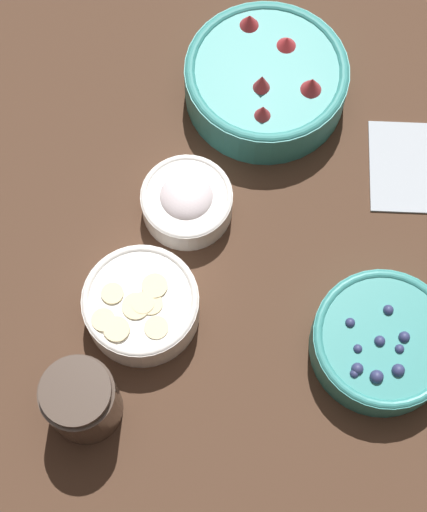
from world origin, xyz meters
name	(u,v)px	position (x,y,z in m)	size (l,w,h in m)	color
ground_plane	(253,212)	(0.00, 0.00, 0.00)	(4.00, 4.00, 0.00)	#4C3323
bowl_strawberries	(266,79)	(-0.17, -0.01, 0.04)	(0.21, 0.21, 0.08)	teal
bowl_blueberries	(383,342)	(0.15, 0.17, 0.03)	(0.17, 0.17, 0.06)	teal
bowl_bananas	(141,305)	(0.15, -0.11, 0.03)	(0.14, 0.14, 0.06)	white
bowl_cream	(187,201)	(0.01, -0.08, 0.03)	(0.11, 0.11, 0.05)	white
jar_chocolate	(82,401)	(0.28, -0.16, 0.05)	(0.08, 0.08, 0.10)	#4C3D33
napkin	(404,166)	(-0.09, 0.18, 0.00)	(0.14, 0.10, 0.01)	#B2BCC6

